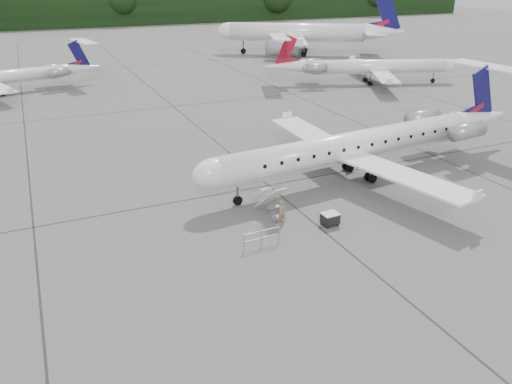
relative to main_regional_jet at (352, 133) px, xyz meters
name	(u,v)px	position (x,y,z in m)	size (l,w,h in m)	color
ground	(388,214)	(-1.05, -6.11, -3.59)	(320.00, 320.00, 0.00)	#61615F
treeline	(95,12)	(-1.05, 123.89, 0.41)	(260.00, 4.00, 8.00)	black
main_regional_jet	(352,133)	(0.00, 0.00, 0.00)	(27.96, 20.13, 7.17)	white
airstair	(270,199)	(-8.05, -3.08, -2.46)	(0.85, 2.53, 2.25)	white
passenger	(282,212)	(-7.92, -4.49, -2.80)	(0.58, 0.38, 1.58)	olive
safety_railing	(262,239)	(-10.24, -6.56, -3.09)	(2.20, 0.08, 1.00)	#92959A
baggage_cart	(330,219)	(-5.31, -5.89, -3.16)	(0.98, 0.79, 0.85)	black
bg_narrowbody	(297,23)	(25.57, 55.49, 2.08)	(31.56, 22.72, 11.33)	white
bg_regional_right	(376,59)	(22.95, 27.86, -0.30)	(25.01, 18.01, 6.56)	white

